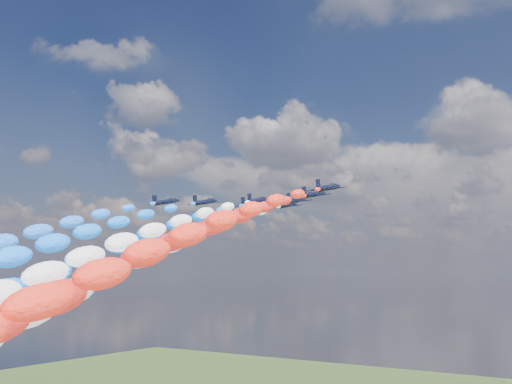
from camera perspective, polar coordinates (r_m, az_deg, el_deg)
The scene contains 14 objects.
jet_0 at distance 180.46m, azimuth -8.61°, elevation -0.93°, with size 9.66×12.95×2.85m, color black, non-canonical shape.
jet_1 at distance 179.45m, azimuth -4.91°, elevation -0.95°, with size 9.66×12.95×2.85m, color black, non-canonical shape.
jet_2 at distance 183.57m, azimuth -0.43°, elevation -1.13°, with size 9.66×12.95×2.85m, color black, non-canonical shape.
trail_2 at distance 131.13m, azimuth -17.40°, elevation -8.03°, with size 7.16×133.00×50.16m, color #046BFF, non-canonical shape.
jet_3 at distance 174.97m, azimuth 0.18°, elevation -0.81°, with size 9.66×12.95×2.85m, color black, non-canonical shape.
trail_3 at distance 122.29m, azimuth -17.74°, elevation -8.07°, with size 7.16×133.00×50.16m, color white, non-canonical shape.
jet_4 at distance 186.74m, azimuth 3.01°, elevation -1.24°, with size 9.66×12.95×2.85m, color black, non-canonical shape.
trail_4 at distance 131.13m, azimuth -12.30°, elevation -8.21°, with size 7.16×133.00×50.16m, color white, non-canonical shape.
jet_5 at distance 174.48m, azimuth 3.82°, elevation -0.77°, with size 9.66×12.95×2.85m, color black, non-canonical shape.
trail_5 at distance 118.55m, azimuth -12.71°, elevation -8.27°, with size 7.16×133.00×50.16m, color red, non-canonical shape.
jet_6 at distance 161.85m, azimuth 5.48°, elevation -0.21°, with size 9.66×12.95×2.85m, color black, non-canonical shape.
trail_6 at distance 104.94m, azimuth -12.22°, elevation -8.38°, with size 7.16×133.00×50.16m, color red, non-canonical shape.
jet_7 at distance 149.79m, azimuth 6.82°, elevation 0.41°, with size 9.66×12.95×2.85m, color black, non-canonical shape.
trail_7 at distance 92.25m, azimuth -12.44°, elevation -8.50°, with size 7.16×133.00×50.16m, color red, non-canonical shape.
Camera 1 is at (93.19, -138.21, 85.92)m, focal length 42.15 mm.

